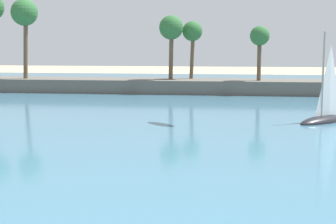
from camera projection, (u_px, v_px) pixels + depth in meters
name	position (u px, v px, depth m)	size (l,w,h in m)	color
sea	(194.00, 97.00, 58.99)	(220.00, 88.88, 0.06)	teal
palm_headland	(179.00, 75.00, 63.19)	(93.63, 6.00, 13.07)	#605B54
sailboat_near_shore	(324.00, 113.00, 39.55)	(5.08, 4.88, 7.86)	black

